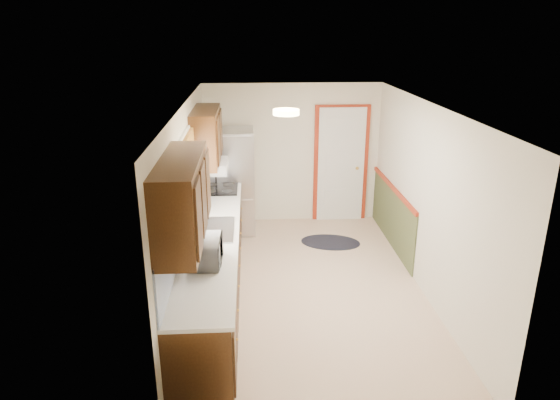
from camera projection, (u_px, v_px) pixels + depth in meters
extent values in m
cube|color=beige|center=(307.00, 287.00, 6.61)|extent=(3.20, 5.20, 0.12)
cube|color=white|center=(311.00, 106.00, 5.82)|extent=(3.20, 5.20, 0.12)
cube|color=silver|center=(292.00, 154.00, 8.57)|extent=(3.20, 0.10, 2.40)
cube|color=silver|center=(346.00, 310.00, 3.86)|extent=(3.20, 0.10, 2.40)
cube|color=silver|center=(187.00, 205.00, 6.13)|extent=(0.10, 5.20, 2.40)
cube|color=silver|center=(426.00, 200.00, 6.30)|extent=(0.10, 5.20, 2.40)
cube|color=#3A1F0D|center=(213.00, 270.00, 6.11)|extent=(0.60, 4.00, 0.90)
cube|color=white|center=(213.00, 235.00, 5.96)|extent=(0.63, 4.00, 0.04)
cube|color=#5780D4|center=(185.00, 212.00, 5.85)|extent=(0.02, 4.00, 0.55)
cube|color=#3A1F0D|center=(182.00, 199.00, 4.43)|extent=(0.35, 1.40, 0.75)
cube|color=#3A1F0D|center=(206.00, 136.00, 6.97)|extent=(0.35, 1.20, 0.75)
cube|color=white|center=(185.00, 177.00, 5.81)|extent=(0.02, 1.00, 0.90)
cube|color=#B44A21|center=(187.00, 147.00, 5.69)|extent=(0.05, 1.12, 0.24)
cube|color=#B7B7BC|center=(213.00, 230.00, 6.05)|extent=(0.52, 0.82, 0.02)
cube|color=white|center=(212.00, 166.00, 7.17)|extent=(0.45, 0.60, 0.15)
cube|color=#992610|center=(341.00, 165.00, 8.66)|extent=(0.94, 0.05, 2.08)
cube|color=white|center=(341.00, 165.00, 8.64)|extent=(0.80, 0.04, 2.00)
cube|color=#46502D|center=(392.00, 217.00, 7.82)|extent=(0.02, 2.30, 0.90)
cube|color=#992610|center=(393.00, 188.00, 7.67)|extent=(0.04, 2.30, 0.06)
cylinder|color=#FFD88C|center=(286.00, 112.00, 5.63)|extent=(0.30, 0.30, 0.06)
imported|color=white|center=(205.00, 249.00, 5.14)|extent=(0.29, 0.50, 0.33)
cube|color=#B7B7BC|center=(232.00, 181.00, 8.20)|extent=(0.73, 0.68, 1.72)
cylinder|color=black|center=(217.00, 194.00, 7.86)|extent=(0.02, 0.02, 1.21)
ellipsoid|color=black|center=(330.00, 242.00, 7.99)|extent=(1.05, 0.80, 0.01)
cube|color=black|center=(220.00, 189.00, 7.55)|extent=(0.54, 0.65, 0.02)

